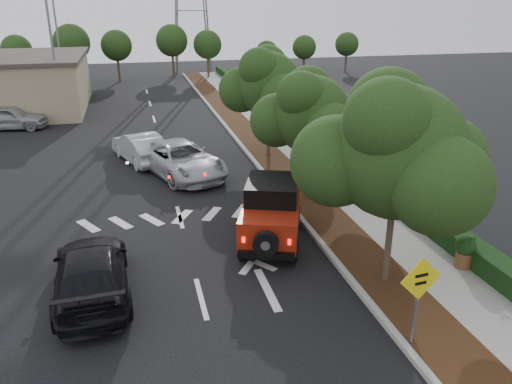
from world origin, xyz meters
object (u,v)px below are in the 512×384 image
object	(u,v)px
red_jeep	(272,210)
black_suv_oncoming	(92,272)
speed_hump_sign	(419,290)
silver_suv_ahead	(181,159)

from	to	relation	value
red_jeep	black_suv_oncoming	bearing A→B (deg)	-139.27
red_jeep	speed_hump_sign	xyz separation A→B (m)	(1.76, -6.68, 0.54)
silver_suv_ahead	speed_hump_sign	world-z (taller)	speed_hump_sign
red_jeep	black_suv_oncoming	world-z (taller)	red_jeep
red_jeep	silver_suv_ahead	bearing A→B (deg)	127.33
silver_suv_ahead	black_suv_oncoming	distance (m)	10.77
red_jeep	speed_hump_sign	distance (m)	6.93
silver_suv_ahead	speed_hump_sign	distance (m)	15.16
black_suv_oncoming	speed_hump_sign	distance (m)	9.04
red_jeep	silver_suv_ahead	xyz separation A→B (m)	(-2.41, 7.87, -0.31)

